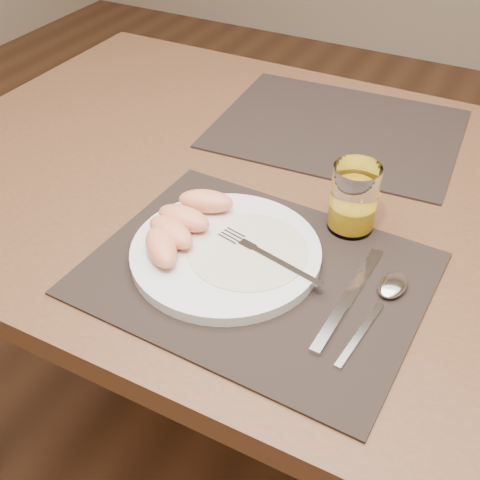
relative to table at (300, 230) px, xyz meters
The scene contains 11 objects.
ground 0.67m from the table, ahead, with size 5.00×5.00×0.00m, color #53311C.
table is the anchor object (origin of this frame).
placemat_near 0.24m from the table, 84.36° to the right, with size 0.45×0.35×0.00m, color black.
placemat_far 0.24m from the table, 96.18° to the left, with size 0.45×0.35×0.00m, color black.
plate 0.23m from the table, 98.38° to the right, with size 0.27×0.27×0.02m, color white.
plate_dressing 0.23m from the table, 90.30° to the right, with size 0.17×0.17×0.00m.
fork 0.23m from the table, 84.86° to the right, with size 0.17×0.06×0.00m.
knife 0.29m from the table, 56.43° to the right, with size 0.02×0.22×0.01m.
spoon 0.28m from the table, 42.48° to the right, with size 0.04×0.19×0.01m.
juice_glass 0.18m from the table, 31.37° to the right, with size 0.07×0.07×0.11m.
grapefruit_wedges 0.26m from the table, 116.25° to the right, with size 0.10×0.20×0.03m.
Camera 1 is at (0.29, -0.78, 1.31)m, focal length 45.00 mm.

